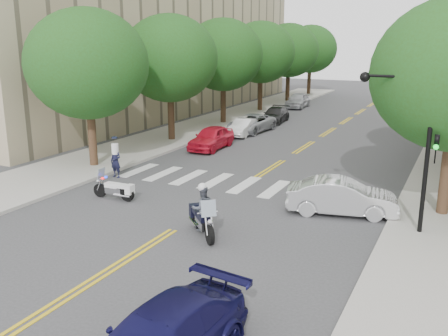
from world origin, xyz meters
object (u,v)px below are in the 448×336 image
Objects in this scene: motorcycle_parked at (117,189)px; motorcycle_police at (202,212)px; convertible at (342,197)px; officer_standing at (116,161)px.

motorcycle_police is at bearing -111.81° from motorcycle_parked.
motorcycle_police is 0.94× the size of motorcycle_parked.
convertible is at bearing -77.13° from motorcycle_parked.
motorcycle_police reaches higher than officer_standing.
motorcycle_parked is at bearing -63.88° from motorcycle_police.
motorcycle_parked is at bearing -46.30° from officer_standing.
motorcycle_police is 0.45× the size of convertible.
motorcycle_police reaches higher than motorcycle_parked.
convertible is (3.97, 4.37, -0.15)m from motorcycle_police.
convertible is at bearing -176.53° from motorcycle_police.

